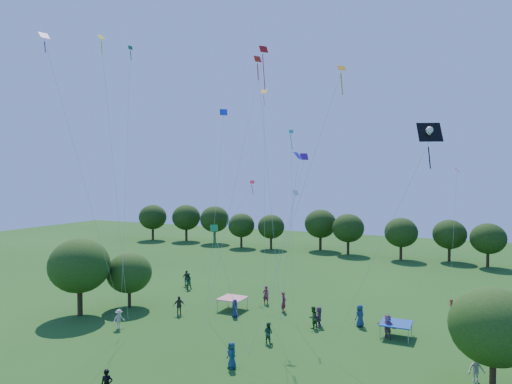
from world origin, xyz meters
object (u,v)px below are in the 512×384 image
at_px(near_tree_west, 79,266).
at_px(tent_blue, 396,323).
at_px(tent_red_stripe, 232,298).
at_px(red_high_kite, 255,95).
at_px(near_tree_north, 129,273).
at_px(near_tree_east, 494,326).
at_px(pirate_kite, 428,136).

height_order(near_tree_west, tent_blue, near_tree_west).
bearing_deg(tent_red_stripe, near_tree_west, -147.37).
distance_m(near_tree_west, red_high_kite, 21.00).
relative_size(near_tree_north, red_high_kite, 0.23).
bearing_deg(near_tree_west, red_high_kite, 20.33).
bearing_deg(near_tree_east, pirate_kite, -152.08).
distance_m(near_tree_west, near_tree_east, 31.78).
bearing_deg(pirate_kite, tent_blue, 107.85).
xyz_separation_m(near_tree_north, near_tree_east, (29.63, -4.34, 0.52)).
bearing_deg(pirate_kite, tent_red_stripe, 151.15).
bearing_deg(pirate_kite, near_tree_north, 166.76).
distance_m(near_tree_west, near_tree_north, 4.54).
bearing_deg(red_high_kite, tent_red_stripe, 149.56).
bearing_deg(pirate_kite, near_tree_east, 27.92).
distance_m(near_tree_west, pirate_kite, 30.11).
bearing_deg(near_tree_east, tent_red_stripe, 159.67).
relative_size(near_tree_north, tent_red_stripe, 2.29).
relative_size(near_tree_west, near_tree_east, 1.14).
bearing_deg(red_high_kite, near_tree_east, -18.35).
bearing_deg(red_high_kite, tent_blue, 4.57).
xyz_separation_m(near_tree_east, tent_blue, (-6.18, 6.70, -2.67)).
xyz_separation_m(near_tree_west, near_tree_east, (31.77, -0.51, -0.64)).
height_order(near_tree_west, near_tree_north, near_tree_west).
bearing_deg(tent_red_stripe, tent_blue, -3.73).
xyz_separation_m(near_tree_west, near_tree_north, (2.14, 3.83, -1.17)).
bearing_deg(near_tree_north, near_tree_west, -119.21).
relative_size(near_tree_west, tent_blue, 3.05).
distance_m(tent_red_stripe, red_high_kite, 18.13).
relative_size(tent_blue, pirate_kite, 0.16).
relative_size(near_tree_west, pirate_kite, 0.49).
xyz_separation_m(near_tree_west, tent_blue, (25.59, 6.20, -3.32)).
height_order(near_tree_north, tent_blue, near_tree_north).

